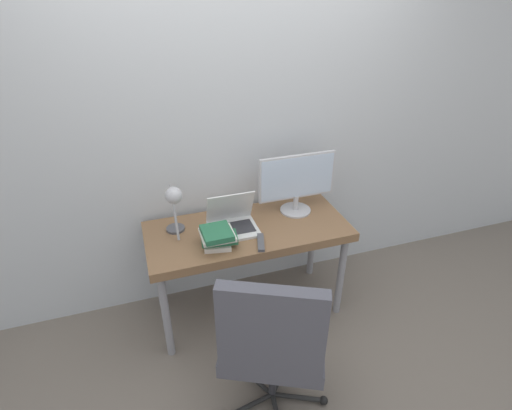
{
  "coord_description": "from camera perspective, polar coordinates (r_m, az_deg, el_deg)",
  "views": [
    {
      "loc": [
        -0.64,
        -1.82,
        2.16
      ],
      "look_at": [
        0.05,
        0.26,
        0.9
      ],
      "focal_mm": 28.0,
      "sensor_mm": 36.0,
      "label": 1
    }
  ],
  "objects": [
    {
      "name": "desk_lamp",
      "position": [
        2.43,
        -11.63,
        0.33
      ],
      "size": [
        0.12,
        0.26,
        0.38
      ],
      "color": "#4C4C51",
      "rests_on": "desk"
    },
    {
      "name": "wall_back",
      "position": [
        2.69,
        -3.61,
        11.25
      ],
      "size": [
        8.0,
        0.05,
        2.6
      ],
      "color": "silver",
      "rests_on": "ground_plane"
    },
    {
      "name": "book_stack",
      "position": [
        2.44,
        -5.49,
        -4.55
      ],
      "size": [
        0.23,
        0.22,
        0.12
      ],
      "color": "silver",
      "rests_on": "desk"
    },
    {
      "name": "tv_remote",
      "position": [
        2.48,
        0.69,
        -5.38
      ],
      "size": [
        0.09,
        0.18,
        0.02
      ],
      "color": "#4C4C51",
      "rests_on": "desk"
    },
    {
      "name": "monitor",
      "position": [
        2.73,
        5.86,
        3.43
      ],
      "size": [
        0.54,
        0.22,
        0.42
      ],
      "color": "#B7B7BC",
      "rests_on": "desk"
    },
    {
      "name": "ground_plane",
      "position": [
        2.9,
        0.78,
        -18.29
      ],
      "size": [
        12.0,
        12.0,
        0.0
      ],
      "primitive_type": "plane",
      "color": "#70665B"
    },
    {
      "name": "desk",
      "position": [
        2.68,
        -1.16,
        -4.57
      ],
      "size": [
        1.33,
        0.59,
        0.72
      ],
      "color": "brown",
      "rests_on": "ground_plane"
    },
    {
      "name": "laptop",
      "position": [
        2.6,
        -3.38,
        -2.44
      ],
      "size": [
        0.31,
        0.26,
        0.26
      ],
      "color": "silver",
      "rests_on": "desk"
    },
    {
      "name": "office_chair",
      "position": [
        2.11,
        2.43,
        -18.58
      ],
      "size": [
        0.68,
        0.67,
        1.02
      ],
      "color": "black",
      "rests_on": "ground_plane"
    }
  ]
}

